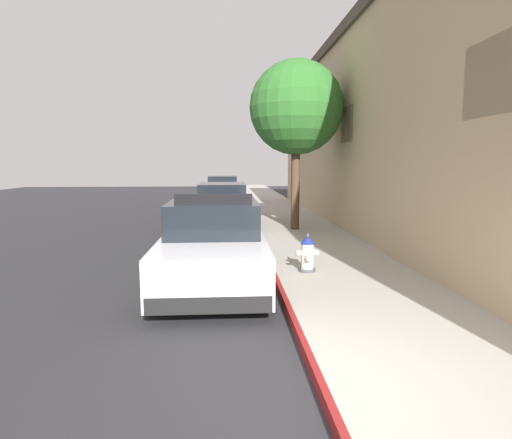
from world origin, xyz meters
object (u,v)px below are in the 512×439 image
street_tree (296,108)px  police_cruiser (214,243)px  parked_car_silver_ahead (222,206)px  fire_hydrant (307,254)px  parked_car_dark_far (223,190)px

street_tree → police_cruiser: bearing=-113.9°
police_cruiser → street_tree: size_ratio=0.91×
parked_car_silver_ahead → fire_hydrant: bearing=-76.5°
police_cruiser → parked_car_silver_ahead: (0.07, 7.24, -0.00)m
police_cruiser → parked_car_dark_far: police_cruiser is taller
police_cruiser → parked_car_dark_far: size_ratio=1.00×
police_cruiser → parked_car_silver_ahead: police_cruiser is taller
fire_hydrant → street_tree: (0.63, 5.55, 3.50)m
police_cruiser → fire_hydrant: police_cruiser is taller
fire_hydrant → parked_car_dark_far: bearing=96.1°
parked_car_dark_far → fire_hydrant: 17.28m
parked_car_silver_ahead → parked_car_dark_far: 9.92m
parked_car_dark_far → street_tree: (2.48, -11.64, 3.26)m
police_cruiser → street_tree: 6.86m
parked_car_silver_ahead → street_tree: 4.39m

